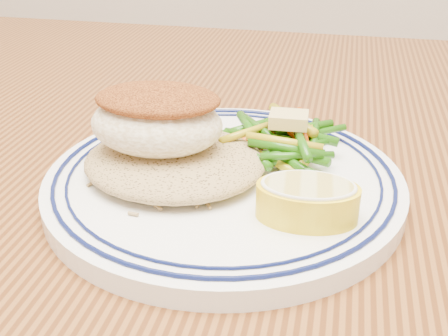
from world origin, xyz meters
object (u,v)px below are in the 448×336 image
plate (224,181)px  lemon_wedge (308,199)px  fish_fillet (157,118)px  dining_table (227,266)px  rice_pilaf (175,158)px  vegetable_pile (283,140)px

plate → lemon_wedge: bearing=-36.1°
fish_fillet → lemon_wedge: bearing=-19.7°
dining_table → plate: size_ratio=5.76×
rice_pilaf → lemon_wedge: (0.10, -0.04, 0.00)m
dining_table → rice_pilaf: size_ratio=11.33×
fish_fillet → vegetable_pile: bearing=28.9°
fish_fillet → plate: bearing=8.5°
rice_pilaf → lemon_wedge: same height
dining_table → rice_pilaf: 0.13m
dining_table → fish_fillet: bearing=-134.1°
rice_pilaf → fish_fillet: bearing=-176.5°
dining_table → vegetable_pile: (0.04, 0.00, 0.13)m
dining_table → rice_pilaf: rice_pilaf is taller
dining_table → plate: 0.11m
rice_pilaf → fish_fillet: fish_fillet is taller
dining_table → vegetable_pile: bearing=4.7°
plate → vegetable_pile: vegetable_pile is taller
dining_table → rice_pilaf: bearing=-125.5°
fish_fillet → vegetable_pile: size_ratio=0.94×
lemon_wedge → vegetable_pile: bearing=106.8°
fish_fillet → dining_table: bearing=45.9°
dining_table → plate: plate is taller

